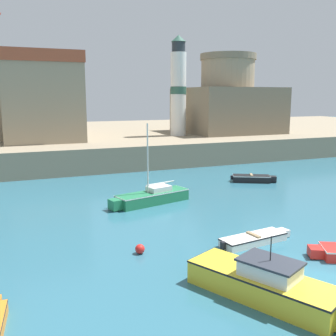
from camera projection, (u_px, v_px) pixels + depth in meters
The scene contains 10 objects.
ground_plane at pixel (325, 276), 16.01m from camera, with size 200.00×200.00×0.00m, color #2D667A.
quay_seawall at pixel (96, 139), 56.15m from camera, with size 120.00×40.00×2.47m, color gray.
motorboat_yellow_1 at pixel (267, 284), 14.08m from camera, with size 4.04×6.34×2.41m.
sailboat_green_2 at pixel (152, 197), 26.83m from camera, with size 5.98×2.76×5.48m.
dinghy_black_3 at pixel (253, 178), 33.67m from camera, with size 3.64×2.56×0.65m.
dinghy_white_4 at pixel (255, 239), 19.60m from camera, with size 4.27×1.54×0.49m.
mooring_buoy at pixel (140, 249), 18.28m from camera, with size 0.45×0.45×0.45m, color red.
church at pixel (28, 91), 45.24m from camera, with size 12.93×17.48×15.27m.
fortress at pixel (227, 104), 52.81m from camera, with size 11.74×11.74×10.27m.
lighthouse at pixel (178, 88), 47.71m from camera, with size 1.94×1.94×11.96m.
Camera 1 is at (-11.59, -11.42, 7.22)m, focal length 42.00 mm.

